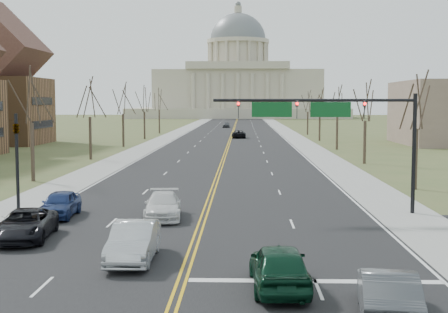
# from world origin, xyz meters

# --- Properties ---
(ground) EXTENTS (600.00, 600.00, 0.00)m
(ground) POSITION_xyz_m (0.00, 0.00, 0.00)
(ground) COLOR #435229
(ground) RESTS_ON ground
(road) EXTENTS (20.00, 380.00, 0.01)m
(road) POSITION_xyz_m (0.00, 110.00, 0.01)
(road) COLOR black
(road) RESTS_ON ground
(cross_road) EXTENTS (120.00, 14.00, 0.01)m
(cross_road) POSITION_xyz_m (0.00, 6.00, 0.01)
(cross_road) COLOR black
(cross_road) RESTS_ON ground
(sidewalk_left) EXTENTS (4.00, 380.00, 0.03)m
(sidewalk_left) POSITION_xyz_m (-12.00, 110.00, 0.01)
(sidewalk_left) COLOR gray
(sidewalk_left) RESTS_ON ground
(sidewalk_right) EXTENTS (4.00, 380.00, 0.03)m
(sidewalk_right) POSITION_xyz_m (12.00, 110.00, 0.01)
(sidewalk_right) COLOR gray
(sidewalk_right) RESTS_ON ground
(center_line) EXTENTS (0.42, 380.00, 0.01)m
(center_line) POSITION_xyz_m (0.00, 110.00, 0.01)
(center_line) COLOR gold
(center_line) RESTS_ON road
(edge_line_left) EXTENTS (0.15, 380.00, 0.01)m
(edge_line_left) POSITION_xyz_m (-9.80, 110.00, 0.01)
(edge_line_left) COLOR silver
(edge_line_left) RESTS_ON road
(edge_line_right) EXTENTS (0.15, 380.00, 0.01)m
(edge_line_right) POSITION_xyz_m (9.80, 110.00, 0.01)
(edge_line_right) COLOR silver
(edge_line_right) RESTS_ON road
(stop_bar) EXTENTS (9.50, 0.50, 0.01)m
(stop_bar) POSITION_xyz_m (5.00, -1.00, 0.01)
(stop_bar) COLOR silver
(stop_bar) RESTS_ON road
(capitol) EXTENTS (90.00, 60.00, 50.00)m
(capitol) POSITION_xyz_m (0.00, 249.91, 14.20)
(capitol) COLOR #B6AA98
(capitol) RESTS_ON ground
(signal_mast) EXTENTS (12.12, 0.44, 7.20)m
(signal_mast) POSITION_xyz_m (7.45, 13.50, 5.76)
(signal_mast) COLOR black
(signal_mast) RESTS_ON ground
(signal_left) EXTENTS (0.32, 0.36, 6.00)m
(signal_left) POSITION_xyz_m (-11.50, 13.50, 3.71)
(signal_left) COLOR black
(signal_left) RESTS_ON ground
(tree_r_0) EXTENTS (3.74, 3.74, 8.50)m
(tree_r_0) POSITION_xyz_m (15.50, 24.00, 6.55)
(tree_r_0) COLOR #33291E
(tree_r_0) RESTS_ON ground
(tree_l_0) EXTENTS (3.96, 3.96, 9.00)m
(tree_l_0) POSITION_xyz_m (-15.50, 28.00, 6.94)
(tree_l_0) COLOR #33291E
(tree_l_0) RESTS_ON ground
(tree_r_1) EXTENTS (3.74, 3.74, 8.50)m
(tree_r_1) POSITION_xyz_m (15.50, 44.00, 6.55)
(tree_r_1) COLOR #33291E
(tree_r_1) RESTS_ON ground
(tree_l_1) EXTENTS (3.96, 3.96, 9.00)m
(tree_l_1) POSITION_xyz_m (-15.50, 48.00, 6.94)
(tree_l_1) COLOR #33291E
(tree_l_1) RESTS_ON ground
(tree_r_2) EXTENTS (3.74, 3.74, 8.50)m
(tree_r_2) POSITION_xyz_m (15.50, 64.00, 6.55)
(tree_r_2) COLOR #33291E
(tree_r_2) RESTS_ON ground
(tree_l_2) EXTENTS (3.96, 3.96, 9.00)m
(tree_l_2) POSITION_xyz_m (-15.50, 68.00, 6.94)
(tree_l_2) COLOR #33291E
(tree_l_2) RESTS_ON ground
(tree_r_3) EXTENTS (3.74, 3.74, 8.50)m
(tree_r_3) POSITION_xyz_m (15.50, 84.00, 6.55)
(tree_r_3) COLOR #33291E
(tree_r_3) RESTS_ON ground
(tree_l_3) EXTENTS (3.96, 3.96, 9.00)m
(tree_l_3) POSITION_xyz_m (-15.50, 88.00, 6.94)
(tree_l_3) COLOR #33291E
(tree_l_3) RESTS_ON ground
(tree_r_4) EXTENTS (3.74, 3.74, 8.50)m
(tree_r_4) POSITION_xyz_m (15.50, 104.00, 6.55)
(tree_r_4) COLOR #33291E
(tree_r_4) RESTS_ON ground
(tree_l_4) EXTENTS (3.96, 3.96, 9.00)m
(tree_l_4) POSITION_xyz_m (-15.50, 108.00, 6.94)
(tree_l_4) COLOR #33291E
(tree_l_4) RESTS_ON ground
(car_nb_inner_lead) EXTENTS (2.19, 5.00, 1.67)m
(car_nb_inner_lead) POSITION_xyz_m (3.60, -2.02, 0.85)
(car_nb_inner_lead) COLOR black
(car_nb_inner_lead) RESTS_ON road
(car_nb_outer_lead) EXTENTS (2.33, 5.02, 1.59)m
(car_nb_outer_lead) POSITION_xyz_m (6.76, -5.03, 0.81)
(car_nb_outer_lead) COLOR #494D51
(car_nb_outer_lead) RESTS_ON road
(car_sb_inner_lead) EXTENTS (1.79, 4.98, 1.63)m
(car_sb_inner_lead) POSITION_xyz_m (-2.31, 1.76, 0.83)
(car_sb_inner_lead) COLOR #AFB3B8
(car_sb_inner_lead) RESTS_ON road
(car_sb_outer_lead) EXTENTS (2.93, 5.46, 1.46)m
(car_sb_outer_lead) POSITION_xyz_m (-8.33, 5.70, 0.74)
(car_sb_outer_lead) COLOR black
(car_sb_outer_lead) RESTS_ON road
(car_sb_inner_second) EXTENTS (2.49, 5.20, 1.46)m
(car_sb_inner_second) POSITION_xyz_m (-2.33, 11.50, 0.74)
(car_sb_inner_second) COLOR silver
(car_sb_inner_second) RESTS_ON road
(car_sb_outer_second) EXTENTS (1.93, 4.53, 1.53)m
(car_sb_outer_second) POSITION_xyz_m (-8.38, 11.69, 0.78)
(car_sb_outer_second) COLOR navy
(car_sb_outer_second) RESTS_ON road
(car_far_nb) EXTENTS (2.66, 5.40, 1.48)m
(car_far_nb) POSITION_xyz_m (1.48, 91.85, 0.75)
(car_far_nb) COLOR black
(car_far_nb) RESTS_ON road
(car_far_sb) EXTENTS (1.83, 4.47, 1.52)m
(car_far_sb) POSITION_xyz_m (-2.11, 138.15, 0.77)
(car_far_sb) COLOR #44474B
(car_far_sb) RESTS_ON road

